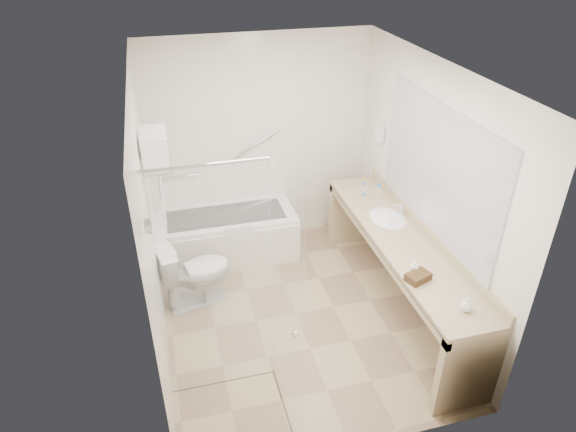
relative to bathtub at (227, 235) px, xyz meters
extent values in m
plane|color=tan|center=(0.50, -1.24, -0.28)|extent=(3.20, 3.20, 0.00)
cube|color=silver|center=(0.50, -1.24, 2.22)|extent=(2.60, 3.20, 0.10)
cube|color=beige|center=(0.50, 0.36, 0.97)|extent=(2.60, 0.10, 2.50)
cube|color=beige|center=(0.50, -2.84, 0.97)|extent=(2.60, 0.10, 2.50)
cube|color=beige|center=(-0.80, -1.24, 0.97)|extent=(0.10, 3.20, 2.50)
cube|color=beige|center=(1.80, -1.24, 0.97)|extent=(0.10, 3.20, 2.50)
cube|color=white|center=(0.00, 0.01, 0.00)|extent=(1.60, 0.70, 0.55)
cube|color=white|center=(0.00, -0.35, -0.03)|extent=(1.60, 0.02, 0.50)
cube|color=white|center=(0.10, -0.34, 0.22)|extent=(0.28, 0.06, 0.18)
cylinder|color=silver|center=(-0.45, 0.32, 0.67)|extent=(0.40, 0.03, 0.03)
cylinder|color=silver|center=(0.45, 0.32, 0.97)|extent=(0.53, 0.03, 0.33)
cube|color=silver|center=(-0.35, -1.94, 0.77)|extent=(0.90, 0.01, 2.10)
cube|color=silver|center=(0.10, -2.39, 0.77)|extent=(0.02, 0.90, 2.10)
cylinder|color=silver|center=(-0.35, -1.94, 1.82)|extent=(0.90, 0.02, 0.02)
sphere|color=silver|center=(0.13, -2.54, 0.72)|extent=(0.05, 0.05, 0.05)
cylinder|color=silver|center=(-0.75, -2.39, 1.67)|extent=(0.04, 0.10, 0.10)
cube|color=silver|center=(-0.67, -0.89, 1.42)|extent=(0.24, 0.55, 0.02)
cylinder|color=silver|center=(-0.67, -0.89, 1.20)|extent=(0.02, 0.55, 0.02)
cube|color=white|center=(-0.67, -0.89, 1.04)|extent=(0.03, 0.42, 0.32)
cube|color=white|center=(-0.67, -0.89, 1.48)|extent=(0.22, 0.40, 0.08)
cube|color=white|center=(-0.67, -0.89, 1.57)|extent=(0.22, 0.40, 0.08)
cube|color=white|center=(-0.67, -0.89, 1.65)|extent=(0.22, 0.40, 0.08)
cube|color=tan|center=(1.52, -1.39, 0.55)|extent=(0.55, 2.70, 0.05)
cube|color=tan|center=(1.78, -1.39, 0.62)|extent=(0.03, 2.70, 0.10)
cube|color=tan|center=(1.27, -1.39, 0.49)|extent=(0.04, 2.70, 0.08)
cube|color=tan|center=(1.52, -2.70, 0.12)|extent=(0.55, 0.08, 0.80)
cube|color=tan|center=(1.52, -0.08, 0.12)|extent=(0.55, 0.08, 0.80)
ellipsoid|color=white|center=(1.55, -0.99, 0.54)|extent=(0.40, 0.52, 0.14)
cylinder|color=silver|center=(1.70, -0.99, 0.65)|extent=(0.03, 0.03, 0.14)
cube|color=#ACB1B8|center=(1.79, -1.39, 1.27)|extent=(0.02, 2.00, 1.20)
cube|color=silver|center=(1.75, -0.19, 1.17)|extent=(0.08, 0.10, 0.18)
imported|color=white|center=(-0.45, -0.77, 0.09)|extent=(0.83, 0.58, 0.74)
cube|color=#4A331A|center=(1.36, -2.02, 0.61)|extent=(0.24, 0.20, 0.07)
imported|color=silver|center=(1.37, -1.93, 0.61)|extent=(0.11, 0.15, 0.06)
imported|color=silver|center=(1.55, -2.48, 0.62)|extent=(0.13, 0.15, 0.10)
cylinder|color=silver|center=(1.38, -0.73, 0.65)|extent=(0.05, 0.05, 0.15)
cylinder|color=blue|center=(1.38, -0.73, 0.74)|extent=(0.03, 0.03, 0.02)
cylinder|color=silver|center=(1.47, -0.52, 0.66)|extent=(0.06, 0.06, 0.16)
cylinder|color=blue|center=(1.47, -0.52, 0.75)|extent=(0.03, 0.03, 0.02)
cylinder|color=silver|center=(1.58, -0.66, 0.67)|extent=(0.07, 0.07, 0.19)
cylinder|color=blue|center=(1.58, -0.66, 0.78)|extent=(0.04, 0.04, 0.03)
cylinder|color=silver|center=(1.51, -1.16, 0.63)|extent=(0.10, 0.10, 0.10)
cylinder|color=silver|center=(1.49, -0.82, 0.61)|extent=(0.07, 0.07, 0.08)
camera|label=1|loc=(-0.61, -5.12, 3.29)|focal=32.00mm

